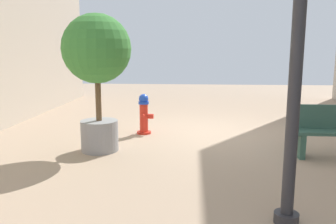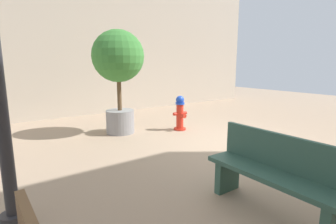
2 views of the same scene
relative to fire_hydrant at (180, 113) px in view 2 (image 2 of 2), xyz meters
The scene contains 4 objects.
ground_plane 1.68m from the fire_hydrant, behind, with size 23.40×23.40×0.00m, color tan.
fire_hydrant is the anchor object (origin of this frame).
bench_near 4.10m from the fire_hydrant, 157.94° to the left, with size 1.73×0.45×0.95m.
planter_tree 2.05m from the fire_hydrant, 65.27° to the left, with size 1.30×1.30×2.62m.
Camera 2 is at (-3.80, 4.44, 1.79)m, focal length 27.73 mm.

